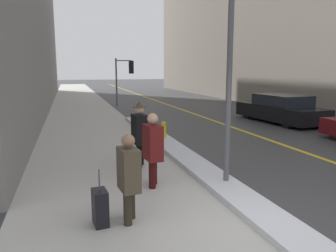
{
  "coord_description": "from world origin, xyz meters",
  "views": [
    {
      "loc": [
        -2.86,
        -4.07,
        2.51
      ],
      "look_at": [
        -0.4,
        4.0,
        1.05
      ],
      "focal_mm": 35.0,
      "sensor_mm": 36.0,
      "label": 1
    }
  ],
  "objects_px": {
    "pedestrian_nearside": "(140,131)",
    "fire_hydrant": "(164,131)",
    "parked_car_black": "(280,109)",
    "pedestrian_in_glasses": "(153,146)",
    "traffic_light_near": "(126,72)",
    "pedestrian_trailing": "(129,174)",
    "rolling_suitcase": "(100,208)",
    "lamp_post": "(230,65)"
  },
  "relations": [
    {
      "from": "pedestrian_trailing",
      "to": "pedestrian_in_glasses",
      "type": "relative_size",
      "value": 0.93
    },
    {
      "from": "pedestrian_in_glasses",
      "to": "pedestrian_nearside",
      "type": "bearing_deg",
      "value": 172.44
    },
    {
      "from": "traffic_light_near",
      "to": "lamp_post",
      "type": "bearing_deg",
      "value": -100.24
    },
    {
      "from": "lamp_post",
      "to": "traffic_light_near",
      "type": "xyz_separation_m",
      "value": [
        0.76,
        16.95,
        -0.24
      ]
    },
    {
      "from": "pedestrian_trailing",
      "to": "pedestrian_in_glasses",
      "type": "distance_m",
      "value": 1.71
    },
    {
      "from": "rolling_suitcase",
      "to": "fire_hydrant",
      "type": "xyz_separation_m",
      "value": [
        2.77,
        5.86,
        0.04
      ]
    },
    {
      "from": "fire_hydrant",
      "to": "parked_car_black",
      "type": "bearing_deg",
      "value": 20.27
    },
    {
      "from": "traffic_light_near",
      "to": "pedestrian_in_glasses",
      "type": "relative_size",
      "value": 2.03
    },
    {
      "from": "pedestrian_trailing",
      "to": "rolling_suitcase",
      "type": "height_order",
      "value": "pedestrian_trailing"
    },
    {
      "from": "fire_hydrant",
      "to": "pedestrian_trailing",
      "type": "bearing_deg",
      "value": -111.32
    },
    {
      "from": "pedestrian_nearside",
      "to": "rolling_suitcase",
      "type": "bearing_deg",
      "value": -29.23
    },
    {
      "from": "rolling_suitcase",
      "to": "pedestrian_nearside",
      "type": "bearing_deg",
      "value": 150.77
    },
    {
      "from": "pedestrian_trailing",
      "to": "pedestrian_in_glasses",
      "type": "height_order",
      "value": "pedestrian_in_glasses"
    },
    {
      "from": "pedestrian_in_glasses",
      "to": "rolling_suitcase",
      "type": "bearing_deg",
      "value": -46.11
    },
    {
      "from": "pedestrian_in_glasses",
      "to": "fire_hydrant",
      "type": "xyz_separation_m",
      "value": [
        1.51,
        4.36,
        -0.55
      ]
    },
    {
      "from": "pedestrian_in_glasses",
      "to": "rolling_suitcase",
      "type": "height_order",
      "value": "pedestrian_in_glasses"
    },
    {
      "from": "pedestrian_nearside",
      "to": "lamp_post",
      "type": "bearing_deg",
      "value": 31.44
    },
    {
      "from": "pedestrian_trailing",
      "to": "parked_car_black",
      "type": "relative_size",
      "value": 0.31
    },
    {
      "from": "traffic_light_near",
      "to": "parked_car_black",
      "type": "height_order",
      "value": "traffic_light_near"
    },
    {
      "from": "pedestrian_nearside",
      "to": "fire_hydrant",
      "type": "height_order",
      "value": "pedestrian_nearside"
    },
    {
      "from": "rolling_suitcase",
      "to": "traffic_light_near",
      "type": "bearing_deg",
      "value": 162.96
    },
    {
      "from": "traffic_light_near",
      "to": "rolling_suitcase",
      "type": "bearing_deg",
      "value": -108.85
    },
    {
      "from": "lamp_post",
      "to": "traffic_light_near",
      "type": "height_order",
      "value": "lamp_post"
    },
    {
      "from": "pedestrian_in_glasses",
      "to": "pedestrian_nearside",
      "type": "distance_m",
      "value": 1.54
    },
    {
      "from": "traffic_light_near",
      "to": "parked_car_black",
      "type": "relative_size",
      "value": 0.67
    },
    {
      "from": "pedestrian_trailing",
      "to": "parked_car_black",
      "type": "distance_m",
      "value": 12.14
    },
    {
      "from": "lamp_post",
      "to": "pedestrian_trailing",
      "type": "bearing_deg",
      "value": -154.7
    },
    {
      "from": "rolling_suitcase",
      "to": "fire_hydrant",
      "type": "bearing_deg",
      "value": 148.84
    },
    {
      "from": "pedestrian_nearside",
      "to": "fire_hydrant",
      "type": "relative_size",
      "value": 2.45
    },
    {
      "from": "lamp_post",
      "to": "pedestrian_trailing",
      "type": "distance_m",
      "value": 3.12
    },
    {
      "from": "lamp_post",
      "to": "fire_hydrant",
      "type": "bearing_deg",
      "value": 90.38
    },
    {
      "from": "pedestrian_in_glasses",
      "to": "traffic_light_near",
      "type": "bearing_deg",
      "value": 166.23
    },
    {
      "from": "lamp_post",
      "to": "pedestrian_in_glasses",
      "type": "distance_m",
      "value": 2.33
    },
    {
      "from": "pedestrian_nearside",
      "to": "parked_car_black",
      "type": "bearing_deg",
      "value": 117.35
    },
    {
      "from": "rolling_suitcase",
      "to": "fire_hydrant",
      "type": "distance_m",
      "value": 6.48
    },
    {
      "from": "traffic_light_near",
      "to": "pedestrian_in_glasses",
      "type": "height_order",
      "value": "traffic_light_near"
    },
    {
      "from": "lamp_post",
      "to": "pedestrian_trailing",
      "type": "height_order",
      "value": "lamp_post"
    },
    {
      "from": "traffic_light_near",
      "to": "pedestrian_trailing",
      "type": "distance_m",
      "value": 18.38
    },
    {
      "from": "fire_hydrant",
      "to": "traffic_light_near",
      "type": "bearing_deg",
      "value": 86.26
    },
    {
      "from": "pedestrian_in_glasses",
      "to": "fire_hydrant",
      "type": "distance_m",
      "value": 4.65
    },
    {
      "from": "lamp_post",
      "to": "rolling_suitcase",
      "type": "distance_m",
      "value": 3.78
    },
    {
      "from": "parked_car_black",
      "to": "fire_hydrant",
      "type": "height_order",
      "value": "parked_car_black"
    }
  ]
}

